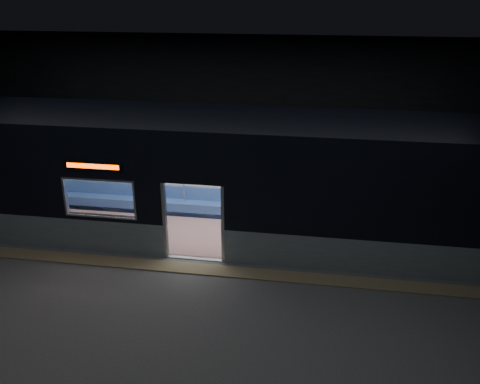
# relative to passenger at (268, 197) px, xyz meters

# --- Properties ---
(station_floor) EXTENTS (24.00, 14.00, 0.01)m
(station_floor) POSITION_rel_passenger_xyz_m (-1.58, -3.55, -0.79)
(station_floor) COLOR #47494C
(station_floor) RESTS_ON ground
(station_envelope) EXTENTS (24.00, 14.00, 5.00)m
(station_envelope) POSITION_rel_passenger_xyz_m (-1.58, -3.55, 2.88)
(station_envelope) COLOR black
(station_envelope) RESTS_ON station_floor
(tactile_strip) EXTENTS (22.80, 0.50, 0.03)m
(tactile_strip) POSITION_rel_passenger_xyz_m (-1.58, -3.00, -0.77)
(tactile_strip) COLOR #8C7F59
(tactile_strip) RESTS_ON station_floor
(metro_car) EXTENTS (18.00, 3.04, 3.35)m
(metro_car) POSITION_rel_passenger_xyz_m (-1.58, -1.00, 1.06)
(metro_car) COLOR #8997A4
(metro_car) RESTS_ON station_floor
(passenger) EXTENTS (0.39, 0.66, 1.33)m
(passenger) POSITION_rel_passenger_xyz_m (0.00, 0.00, 0.00)
(passenger) COLOR black
(passenger) RESTS_ON metro_car
(handbag) EXTENTS (0.26, 0.22, 0.12)m
(handbag) POSITION_rel_passenger_xyz_m (-0.01, -0.21, -0.12)
(handbag) COLOR black
(handbag) RESTS_ON passenger
(transit_map) EXTENTS (1.11, 0.03, 0.72)m
(transit_map) POSITION_rel_passenger_xyz_m (1.47, 0.31, 0.73)
(transit_map) COLOR white
(transit_map) RESTS_ON metro_car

